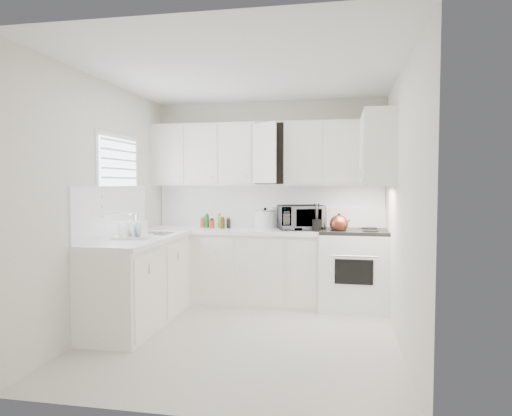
% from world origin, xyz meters
% --- Properties ---
extents(floor, '(3.20, 3.20, 0.00)m').
position_xyz_m(floor, '(0.00, 0.00, 0.00)').
color(floor, beige).
rests_on(floor, ground).
extents(ceiling, '(3.20, 3.20, 0.00)m').
position_xyz_m(ceiling, '(0.00, 0.00, 2.60)').
color(ceiling, white).
rests_on(ceiling, ground).
extents(wall_back, '(3.00, 0.00, 3.00)m').
position_xyz_m(wall_back, '(0.00, 1.60, 1.30)').
color(wall_back, silver).
rests_on(wall_back, ground).
extents(wall_front, '(3.00, 0.00, 3.00)m').
position_xyz_m(wall_front, '(0.00, -1.60, 1.30)').
color(wall_front, silver).
rests_on(wall_front, ground).
extents(wall_left, '(0.00, 3.20, 3.20)m').
position_xyz_m(wall_left, '(-1.50, 0.00, 1.30)').
color(wall_left, silver).
rests_on(wall_left, ground).
extents(wall_right, '(0.00, 3.20, 3.20)m').
position_xyz_m(wall_right, '(1.50, 0.00, 1.30)').
color(wall_right, silver).
rests_on(wall_right, ground).
extents(window_blinds, '(0.06, 0.96, 1.06)m').
position_xyz_m(window_blinds, '(-1.48, 0.35, 1.55)').
color(window_blinds, white).
rests_on(window_blinds, wall_left).
extents(lower_cabinets_back, '(2.22, 0.60, 0.90)m').
position_xyz_m(lower_cabinets_back, '(-0.39, 1.30, 0.45)').
color(lower_cabinets_back, silver).
rests_on(lower_cabinets_back, floor).
extents(lower_cabinets_left, '(0.60, 1.60, 0.90)m').
position_xyz_m(lower_cabinets_left, '(-1.20, 0.20, 0.45)').
color(lower_cabinets_left, silver).
rests_on(lower_cabinets_left, floor).
extents(countertop_back, '(2.24, 0.64, 0.05)m').
position_xyz_m(countertop_back, '(-0.39, 1.29, 0.93)').
color(countertop_back, white).
rests_on(countertop_back, lower_cabinets_back).
extents(countertop_left, '(0.64, 1.62, 0.05)m').
position_xyz_m(countertop_left, '(-1.19, 0.20, 0.93)').
color(countertop_left, white).
rests_on(countertop_left, lower_cabinets_left).
extents(backsplash_back, '(2.98, 0.02, 0.55)m').
position_xyz_m(backsplash_back, '(0.00, 1.59, 1.23)').
color(backsplash_back, white).
rests_on(backsplash_back, wall_back).
extents(backsplash_left, '(0.02, 1.60, 0.55)m').
position_xyz_m(backsplash_left, '(-1.49, 0.20, 1.23)').
color(backsplash_left, white).
rests_on(backsplash_left, wall_left).
extents(upper_cabinets_back, '(3.00, 0.33, 0.80)m').
position_xyz_m(upper_cabinets_back, '(0.00, 1.44, 1.50)').
color(upper_cabinets_back, silver).
rests_on(upper_cabinets_back, wall_back).
extents(upper_cabinets_right, '(0.33, 0.90, 0.80)m').
position_xyz_m(upper_cabinets_right, '(1.33, 0.82, 1.50)').
color(upper_cabinets_right, silver).
rests_on(upper_cabinets_right, wall_right).
extents(sink, '(0.42, 0.38, 0.30)m').
position_xyz_m(sink, '(-1.19, 0.55, 1.07)').
color(sink, gray).
rests_on(sink, countertop_left).
extents(stove, '(0.81, 0.67, 1.24)m').
position_xyz_m(stove, '(1.10, 1.26, 0.62)').
color(stove, white).
rests_on(stove, floor).
extents(tea_kettle, '(0.32, 0.29, 0.25)m').
position_xyz_m(tea_kettle, '(0.92, 1.10, 1.06)').
color(tea_kettle, maroon).
rests_on(tea_kettle, stove).
extents(frying_pan, '(0.28, 0.44, 0.04)m').
position_xyz_m(frying_pan, '(1.28, 1.42, 0.96)').
color(frying_pan, black).
rests_on(frying_pan, stove).
extents(microwave, '(0.62, 0.47, 0.37)m').
position_xyz_m(microwave, '(0.45, 1.33, 1.14)').
color(microwave, gray).
rests_on(microwave, countertop_back).
extents(rice_cooker, '(0.32, 0.32, 0.27)m').
position_xyz_m(rice_cooker, '(-0.01, 1.40, 1.08)').
color(rice_cooker, white).
rests_on(rice_cooker, countertop_back).
extents(paper_towel, '(0.12, 0.12, 0.27)m').
position_xyz_m(paper_towel, '(0.07, 1.52, 1.08)').
color(paper_towel, white).
rests_on(paper_towel, countertop_back).
extents(utensil_crock, '(0.13, 0.13, 0.35)m').
position_xyz_m(utensil_crock, '(0.66, 1.14, 1.13)').
color(utensil_crock, black).
rests_on(utensil_crock, countertop_back).
extents(dish_rack, '(0.42, 0.34, 0.21)m').
position_xyz_m(dish_rack, '(-1.20, 0.08, 1.05)').
color(dish_rack, white).
rests_on(dish_rack, countertop_left).
extents(spice_left_0, '(0.06, 0.06, 0.13)m').
position_xyz_m(spice_left_0, '(-0.85, 1.42, 1.02)').
color(spice_left_0, '#A0622B').
rests_on(spice_left_0, countertop_back).
extents(spice_left_1, '(0.06, 0.06, 0.13)m').
position_xyz_m(spice_left_1, '(-0.78, 1.33, 1.02)').
color(spice_left_1, '#22672C').
rests_on(spice_left_1, countertop_back).
extents(spice_left_2, '(0.06, 0.06, 0.13)m').
position_xyz_m(spice_left_2, '(-0.70, 1.42, 1.02)').
color(spice_left_2, '#C14919').
rests_on(spice_left_2, countertop_back).
extents(spice_left_3, '(0.06, 0.06, 0.13)m').
position_xyz_m(spice_left_3, '(-0.62, 1.33, 1.02)').
color(spice_left_3, gold).
rests_on(spice_left_3, countertop_back).
extents(spice_left_4, '(0.06, 0.06, 0.13)m').
position_xyz_m(spice_left_4, '(-0.55, 1.42, 1.02)').
color(spice_left_4, '#4E3F16').
rests_on(spice_left_4, countertop_back).
extents(spice_left_5, '(0.06, 0.06, 0.13)m').
position_xyz_m(spice_left_5, '(-0.47, 1.33, 1.02)').
color(spice_left_5, black).
rests_on(spice_left_5, countertop_back).
extents(sauce_right_0, '(0.06, 0.06, 0.19)m').
position_xyz_m(sauce_right_0, '(0.58, 1.46, 1.05)').
color(sauce_right_0, '#C14919').
rests_on(sauce_right_0, countertop_back).
extents(sauce_right_1, '(0.06, 0.06, 0.19)m').
position_xyz_m(sauce_right_1, '(0.64, 1.40, 1.05)').
color(sauce_right_1, gold).
rests_on(sauce_right_1, countertop_back).
extents(sauce_right_2, '(0.06, 0.06, 0.19)m').
position_xyz_m(sauce_right_2, '(0.69, 1.46, 1.05)').
color(sauce_right_2, '#4E3F16').
rests_on(sauce_right_2, countertop_back).
extents(sauce_right_3, '(0.06, 0.06, 0.19)m').
position_xyz_m(sauce_right_3, '(0.74, 1.40, 1.05)').
color(sauce_right_3, black).
rests_on(sauce_right_3, countertop_back).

